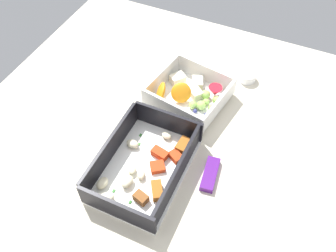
{
  "coord_description": "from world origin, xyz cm",
  "views": [
    {
      "loc": [
        38.75,
        18.42,
        59.29
      ],
      "look_at": [
        -1.8,
        0.01,
        4.0
      ],
      "focal_mm": 38.75,
      "sensor_mm": 36.0,
      "label": 1
    }
  ],
  "objects_px": {
    "fruit_bowl": "(189,94)",
    "paper_cup_liner": "(247,76)",
    "pasta_container": "(144,166)",
    "candy_bar": "(210,174)"
  },
  "relations": [
    {
      "from": "candy_bar",
      "to": "pasta_container",
      "type": "bearing_deg",
      "value": -70.96
    },
    {
      "from": "fruit_bowl",
      "to": "candy_bar",
      "type": "bearing_deg",
      "value": 33.81
    },
    {
      "from": "fruit_bowl",
      "to": "pasta_container",
      "type": "bearing_deg",
      "value": -2.03
    },
    {
      "from": "fruit_bowl",
      "to": "paper_cup_liner",
      "type": "height_order",
      "value": "fruit_bowl"
    },
    {
      "from": "pasta_container",
      "to": "fruit_bowl",
      "type": "relative_size",
      "value": 1.25
    },
    {
      "from": "candy_bar",
      "to": "paper_cup_liner",
      "type": "xyz_separation_m",
      "value": [
        -0.27,
        -0.01,
        0.0
      ]
    },
    {
      "from": "pasta_container",
      "to": "paper_cup_liner",
      "type": "xyz_separation_m",
      "value": [
        -0.31,
        0.1,
        -0.01
      ]
    },
    {
      "from": "paper_cup_liner",
      "to": "candy_bar",
      "type": "bearing_deg",
      "value": 2.66
    },
    {
      "from": "pasta_container",
      "to": "candy_bar",
      "type": "xyz_separation_m",
      "value": [
        -0.04,
        0.11,
        -0.01
      ]
    },
    {
      "from": "candy_bar",
      "to": "paper_cup_liner",
      "type": "bearing_deg",
      "value": -177.34
    }
  ]
}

